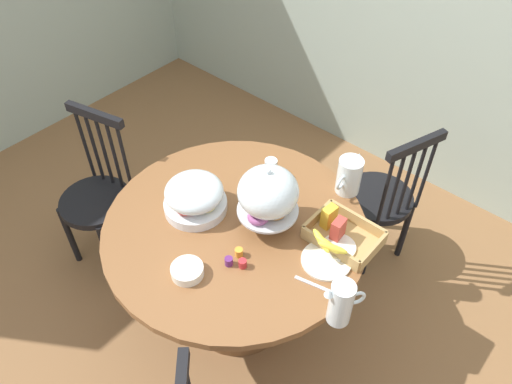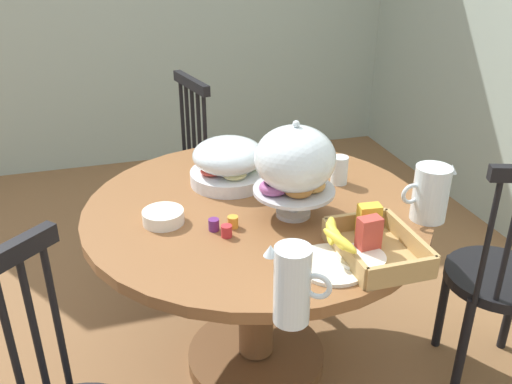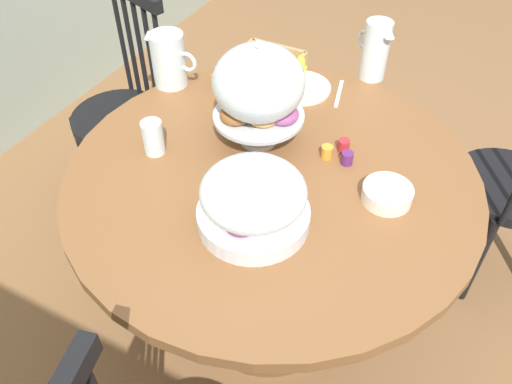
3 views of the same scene
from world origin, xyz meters
TOP-DOWN VIEW (x-y plane):
  - ground_plane at (0.00, 0.00)m, footprint 10.00×10.00m
  - dining_table at (-0.08, 0.12)m, footprint 1.23×1.23m
  - windsor_chair_near_window at (-0.98, -0.07)m, footprint 0.42×0.41m
  - windsor_chair_facing_door at (0.24, 0.98)m, footprint 0.43×0.43m
  - pastry_stand_with_dome at (0.03, 0.22)m, footprint 0.28×0.28m
  - fruit_platter_covered at (-0.29, 0.07)m, footprint 0.30×0.30m
  - orange_juice_pitcher at (0.56, 0.03)m, footprint 0.12×0.16m
  - milk_pitcher at (0.19, 0.65)m, footprint 0.12×0.20m
  - cereal_basket at (0.34, 0.36)m, footprint 0.32×0.30m
  - china_plate_large at (0.37, 0.22)m, footprint 0.22×0.22m
  - china_plate_small at (0.37, 0.31)m, footprint 0.15×0.15m
  - cereal_bowl at (-0.04, -0.22)m, footprint 0.14×0.14m
  - drinking_glass at (-0.16, 0.48)m, footprint 0.06×0.06m
  - jam_jar_strawberry at (0.11, -0.03)m, footprint 0.04×0.04m
  - jam_jar_apricot at (0.06, -0.00)m, footprint 0.04×0.04m
  - jam_jar_grape at (0.06, -0.06)m, footprint 0.04×0.04m
  - table_knife at (0.33, 0.36)m, footprint 0.17×0.05m
  - dinner_fork at (0.33, 0.39)m, footprint 0.17×0.05m
  - soup_spoon at (0.40, 0.09)m, footprint 0.17×0.05m

SIDE VIEW (x-z plane):
  - ground_plane at x=0.00m, z-range 0.00..0.00m
  - windsor_chair_near_window at x=-0.98m, z-range -0.03..0.94m
  - windsor_chair_facing_door at x=0.24m, z-range -0.03..0.94m
  - dining_table at x=-0.08m, z-range 0.16..0.90m
  - table_knife at x=0.33m, z-range 0.74..0.75m
  - dinner_fork at x=0.33m, z-range 0.74..0.75m
  - soup_spoon at x=0.40m, z-range 0.74..0.75m
  - china_plate_large at x=0.37m, z-range 0.74..0.75m
  - china_plate_small at x=0.37m, z-range 0.75..0.76m
  - jam_jar_strawberry at x=0.11m, z-range 0.74..0.78m
  - jam_jar_apricot at x=0.06m, z-range 0.74..0.78m
  - jam_jar_grape at x=0.06m, z-range 0.74..0.78m
  - cereal_bowl at x=-0.04m, z-range 0.74..0.78m
  - cereal_basket at x=0.34m, z-range 0.72..0.84m
  - drinking_glass at x=-0.16m, z-range 0.74..0.85m
  - fruit_platter_covered at x=-0.29m, z-range 0.74..0.92m
  - milk_pitcher at x=0.19m, z-range 0.73..0.92m
  - orange_juice_pitcher at x=0.56m, z-range 0.73..0.95m
  - pastry_stand_with_dome at x=0.03m, z-range 0.76..1.11m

